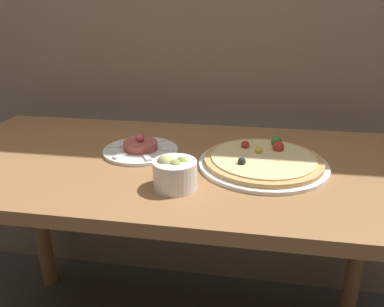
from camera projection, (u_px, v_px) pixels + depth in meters
dining_table at (172, 193)px, 1.10m from camera, size 1.40×0.68×0.76m
pizza_plate at (263, 161)px, 1.02m from camera, size 0.35×0.35×0.05m
tartare_plate at (141, 149)px, 1.11m from camera, size 0.22×0.22×0.06m
small_bowl at (175, 173)px, 0.88m from camera, size 0.11×0.11×0.08m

